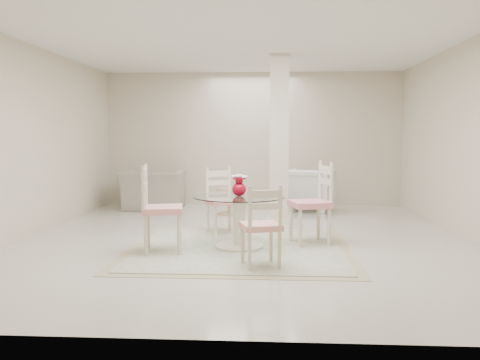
# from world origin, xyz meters

# --- Properties ---
(ground) EXTENTS (7.00, 7.00, 0.00)m
(ground) POSITION_xyz_m (0.00, 0.00, 0.00)
(ground) COLOR beige
(ground) RESTS_ON ground
(room_shell) EXTENTS (6.02, 7.02, 2.71)m
(room_shell) POSITION_xyz_m (0.00, 0.00, 1.86)
(room_shell) COLOR beige
(room_shell) RESTS_ON ground
(column) EXTENTS (0.30, 0.30, 2.70)m
(column) POSITION_xyz_m (0.50, 1.30, 1.35)
(column) COLOR beige
(column) RESTS_ON ground
(area_rug) EXTENTS (2.78, 2.78, 0.02)m
(area_rug) POSITION_xyz_m (-0.03, -0.61, 0.01)
(area_rug) COLOR tan
(area_rug) RESTS_ON ground
(dining_table) EXTENTS (1.15, 1.15, 0.67)m
(dining_table) POSITION_xyz_m (-0.03, -0.61, 0.34)
(dining_table) COLOR beige
(dining_table) RESTS_ON ground
(red_vase) EXTENTS (0.21, 0.18, 0.27)m
(red_vase) POSITION_xyz_m (-0.03, -0.60, 0.79)
(red_vase) COLOR #A4051B
(red_vase) RESTS_ON dining_table
(dining_chair_east) EXTENTS (0.58, 0.58, 1.19)m
(dining_chair_east) POSITION_xyz_m (0.95, -0.30, 0.63)
(dining_chair_east) COLOR beige
(dining_chair_east) RESTS_ON ground
(dining_chair_north) EXTENTS (0.56, 0.56, 1.06)m
(dining_chair_north) POSITION_xyz_m (-0.34, 0.36, 0.56)
(dining_chair_north) COLOR #F0E3C5
(dining_chair_north) RESTS_ON ground
(dining_chair_west) EXTENTS (0.55, 0.55, 1.18)m
(dining_chair_west) POSITION_xyz_m (-1.01, -0.91, 0.62)
(dining_chair_west) COLOR beige
(dining_chair_west) RESTS_ON ground
(dining_chair_south) EXTENTS (0.49, 0.49, 1.00)m
(dining_chair_south) POSITION_xyz_m (0.28, -1.57, 0.53)
(dining_chair_south) COLOR beige
(dining_chair_south) RESTS_ON ground
(recliner_taupe) EXTENTS (1.18, 1.04, 0.75)m
(recliner_taupe) POSITION_xyz_m (-1.89, 2.73, 0.38)
(recliner_taupe) COLOR #A29A86
(recliner_taupe) RESTS_ON ground
(armchair_white) EXTENTS (1.08, 1.09, 0.80)m
(armchair_white) POSITION_xyz_m (1.11, 2.73, 0.40)
(armchair_white) COLOR white
(armchair_white) RESTS_ON ground
(side_table) EXTENTS (0.45, 0.45, 0.47)m
(side_table) POSITION_xyz_m (-0.38, 2.17, 0.22)
(side_table) COLOR tan
(side_table) RESTS_ON ground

